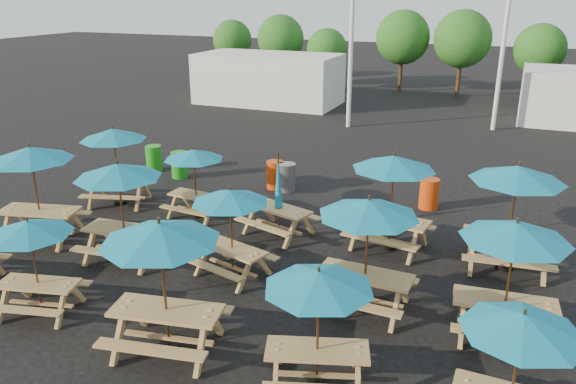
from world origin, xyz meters
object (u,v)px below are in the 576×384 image
at_px(picnic_unit_8, 279,201).
at_px(waste_bin_4, 429,194).
at_px(picnic_unit_6, 160,241).
at_px(picnic_unit_13, 515,239).
at_px(waste_bin_2, 275,175).
at_px(waste_bin_0, 154,158).
at_px(waste_bin_1, 180,165).
at_px(picnic_unit_1, 31,160).
at_px(picnic_unit_2, 114,139).
at_px(picnic_unit_7, 230,202).
at_px(picnic_unit_3, 29,234).
at_px(picnic_unit_10, 368,215).
at_px(picnic_unit_11, 393,169).
at_px(picnic_unit_14, 517,181).
at_px(picnic_unit_12, 522,332).
at_px(picnic_unit_5, 194,159).
at_px(picnic_unit_9, 319,288).
at_px(waste_bin_3, 287,177).
at_px(picnic_unit_4, 118,177).

height_order(picnic_unit_8, waste_bin_4, picnic_unit_8).
height_order(picnic_unit_6, picnic_unit_13, picnic_unit_6).
bearing_deg(waste_bin_2, waste_bin_0, 178.78).
bearing_deg(picnic_unit_6, waste_bin_1, 111.21).
height_order(picnic_unit_1, picnic_unit_2, picnic_unit_1).
xyz_separation_m(picnic_unit_7, waste_bin_1, (-5.07, 5.70, -1.35)).
relative_size(picnic_unit_3, waste_bin_2, 2.22).
xyz_separation_m(picnic_unit_10, picnic_unit_11, (-0.18, 3.04, 0.04)).
height_order(picnic_unit_1, picnic_unit_14, picnic_unit_14).
bearing_deg(picnic_unit_12, picnic_unit_7, 155.91).
bearing_deg(picnic_unit_12, picnic_unit_11, 119.50).
height_order(picnic_unit_1, waste_bin_4, picnic_unit_1).
height_order(picnic_unit_2, picnic_unit_12, picnic_unit_2).
height_order(picnic_unit_2, picnic_unit_5, picnic_unit_2).
bearing_deg(picnic_unit_6, picnic_unit_9, -8.60).
bearing_deg(picnic_unit_13, waste_bin_1, 146.56).
height_order(picnic_unit_1, picnic_unit_10, picnic_unit_1).
height_order(picnic_unit_10, waste_bin_3, picnic_unit_10).
xyz_separation_m(picnic_unit_11, waste_bin_3, (-4.07, 3.05, -1.67)).
distance_m(picnic_unit_8, waste_bin_3, 3.54).
height_order(picnic_unit_6, waste_bin_1, picnic_unit_6).
distance_m(picnic_unit_9, picnic_unit_12, 2.97).
xyz_separation_m(picnic_unit_13, picnic_unit_14, (-0.06, 3.01, 0.16)).
bearing_deg(waste_bin_3, picnic_unit_3, -101.78).
bearing_deg(picnic_unit_2, picnic_unit_5, -17.35).
xyz_separation_m(picnic_unit_6, picnic_unit_14, (5.57, 5.73, 0.02)).
relative_size(picnic_unit_2, waste_bin_1, 2.67).
relative_size(picnic_unit_2, picnic_unit_4, 1.00).
distance_m(picnic_unit_11, waste_bin_1, 8.74).
height_order(waste_bin_1, waste_bin_2, same).
bearing_deg(picnic_unit_11, picnic_unit_4, -144.02).
bearing_deg(waste_bin_1, picnic_unit_5, -50.09).
bearing_deg(waste_bin_1, picnic_unit_12, -37.58).
bearing_deg(picnic_unit_14, waste_bin_4, 119.88).
relative_size(picnic_unit_9, waste_bin_3, 2.44).
bearing_deg(picnic_unit_14, waste_bin_1, 159.41).
xyz_separation_m(picnic_unit_4, picnic_unit_13, (8.66, -0.01, -0.07)).
bearing_deg(waste_bin_2, picnic_unit_13, -39.99).
bearing_deg(picnic_unit_6, picnic_unit_11, 54.14).
distance_m(picnic_unit_4, picnic_unit_7, 2.83).
xyz_separation_m(picnic_unit_7, waste_bin_3, (-1.06, 5.85, -1.35)).
relative_size(picnic_unit_6, picnic_unit_14, 0.99).
bearing_deg(picnic_unit_4, waste_bin_3, 68.90).
height_order(picnic_unit_10, waste_bin_4, picnic_unit_10).
distance_m(waste_bin_2, waste_bin_4, 5.01).
bearing_deg(picnic_unit_11, picnic_unit_5, -171.42).
relative_size(picnic_unit_5, picnic_unit_9, 0.91).
xyz_separation_m(picnic_unit_7, picnic_unit_13, (5.86, -0.26, 0.23)).
bearing_deg(picnic_unit_1, waste_bin_3, 39.14).
distance_m(picnic_unit_6, waste_bin_2, 9.25).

